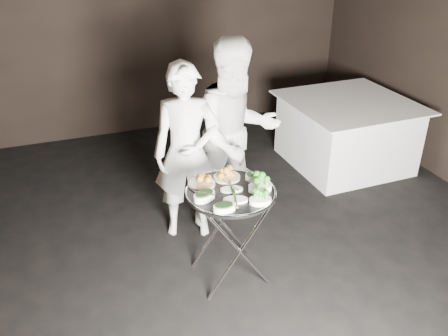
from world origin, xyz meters
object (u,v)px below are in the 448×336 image
object	(u,v)px
waiter_right	(237,135)
dining_table	(346,133)
waiter_left	(187,153)
serving_tray	(231,192)
tray_stand	(230,231)

from	to	relation	value
waiter_right	dining_table	bearing A→B (deg)	17.55
waiter_left	dining_table	xyz separation A→B (m)	(2.17, 0.71, -0.42)
waiter_right	dining_table	world-z (taller)	waiter_right
serving_tray	dining_table	distance (m)	2.54
waiter_right	dining_table	xyz separation A→B (m)	(1.68, 0.67, -0.50)
waiter_right	dining_table	distance (m)	1.87
serving_tray	dining_table	xyz separation A→B (m)	(2.04, 1.46, -0.41)
waiter_left	dining_table	distance (m)	2.33
tray_stand	waiter_left	xyz separation A→B (m)	(-0.13, 0.75, 0.37)
tray_stand	dining_table	distance (m)	2.51
waiter_right	dining_table	size ratio (longest dim) A/B	1.29
tray_stand	serving_tray	bearing A→B (deg)	-135.00
waiter_left	waiter_right	world-z (taller)	waiter_right
tray_stand	waiter_right	size ratio (longest dim) A/B	0.45
waiter_left	waiter_right	size ratio (longest dim) A/B	0.91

